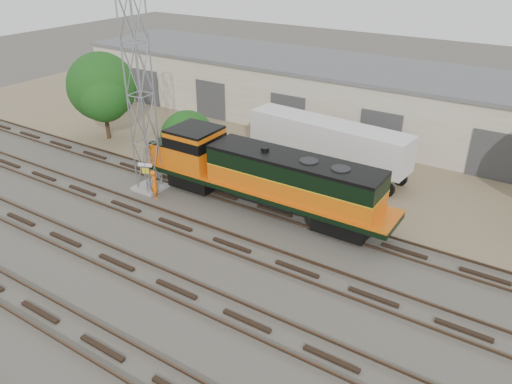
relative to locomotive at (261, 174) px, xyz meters
The scene contains 11 objects.
ground 6.49m from the locomotive, 80.35° to the right, with size 140.00×140.00×0.00m, color #47423A.
dirt_strip 9.33m from the locomotive, 83.53° to the left, with size 80.00×16.00×0.02m, color #726047.
tracks 9.32m from the locomotive, 83.53° to the right, with size 80.00×20.40×0.28m.
warehouse 17.01m from the locomotive, 86.41° to the left, with size 58.40×10.40×5.30m.
locomotive is the anchor object (origin of this frame).
signal_tower 8.65m from the locomotive, 166.86° to the right, with size 1.85×1.85×12.54m.
sign_post 7.47m from the locomotive, 160.19° to the right, with size 0.90×0.34×2.28m.
worker 6.93m from the locomotive, 158.18° to the right, with size 0.69×0.45×1.90m, color orange.
semi_trailer 7.24m from the locomotive, 80.21° to the left, with size 11.94×3.34×3.62m.
tree_west 17.03m from the locomotive, 169.79° to the left, with size 5.65×5.38×7.04m.
tree_mid 8.93m from the locomotive, 158.67° to the left, with size 4.18×3.98×3.98m.
Camera 1 is at (13.37, -16.73, 14.83)m, focal length 35.00 mm.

